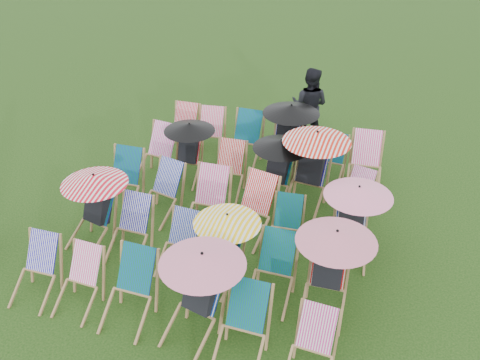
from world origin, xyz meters
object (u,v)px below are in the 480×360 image
(deckchair_29, at_px, (365,163))
(person_rear, at_px, (309,105))
(deckchair_0, at_px, (35,271))
(deckchair_5, at_px, (311,351))

(deckchair_29, relative_size, person_rear, 0.59)
(deckchair_0, xyz_separation_m, person_rear, (2.44, 6.03, 0.40))
(deckchair_5, distance_m, person_rear, 6.21)
(deckchair_29, bearing_deg, person_rear, 128.25)
(deckchair_0, xyz_separation_m, deckchair_5, (4.05, 0.04, -0.01))
(deckchair_5, bearing_deg, person_rear, 105.62)
(person_rear, bearing_deg, deckchair_5, 107.64)
(deckchair_0, bearing_deg, deckchair_5, -3.10)
(deckchair_5, relative_size, person_rear, 0.51)
(deckchair_0, height_order, deckchair_5, deckchair_0)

